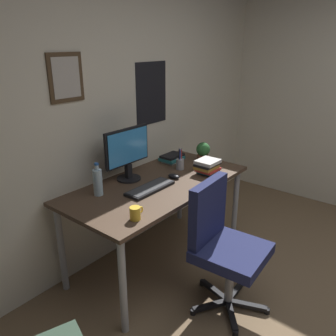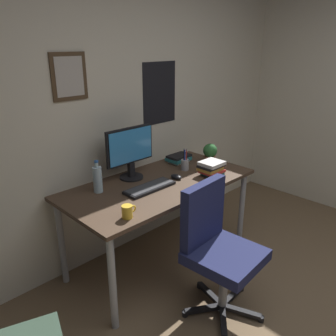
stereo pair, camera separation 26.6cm
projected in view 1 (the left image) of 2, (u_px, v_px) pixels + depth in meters
name	position (u px, v px, depth m)	size (l,w,h in m)	color
wall_back	(119.00, 109.00, 2.90)	(4.40, 0.10, 2.60)	beige
desk	(159.00, 191.00, 2.80)	(1.60, 0.79, 0.76)	#4C3828
office_chair	(223.00, 241.00, 2.38)	(0.56, 0.57, 0.95)	#1E234C
monitor	(128.00, 152.00, 2.75)	(0.46, 0.20, 0.43)	black
keyboard	(151.00, 188.00, 2.63)	(0.43, 0.15, 0.03)	black
computer_mouse	(174.00, 176.00, 2.85)	(0.06, 0.11, 0.04)	black
water_bottle	(98.00, 182.00, 2.51)	(0.07, 0.07, 0.25)	silver
coffee_mug_near	(136.00, 213.00, 2.18)	(0.11, 0.07, 0.09)	yellow
potted_plant	(203.00, 152.00, 3.20)	(0.13, 0.13, 0.19)	brown
pen_cup	(180.00, 164.00, 3.04)	(0.07, 0.07, 0.20)	#9EA0A5
book_stack_left	(208.00, 166.00, 2.94)	(0.21, 0.17, 0.12)	#26727A
book_stack_right	(172.00, 158.00, 3.23)	(0.22, 0.16, 0.07)	silver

